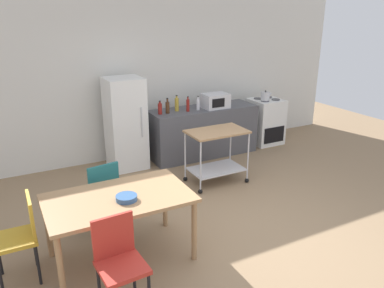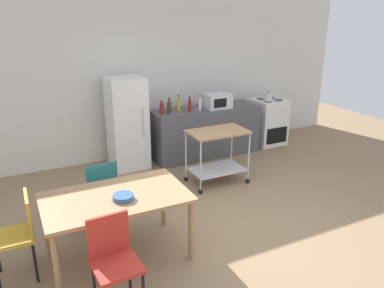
% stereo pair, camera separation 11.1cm
% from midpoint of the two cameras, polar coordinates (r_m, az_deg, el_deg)
% --- Properties ---
extents(ground_plane, '(12.00, 12.00, 0.00)m').
position_cam_midpoint_polar(ground_plane, '(4.84, 7.92, -13.15)').
color(ground_plane, '#8C7051').
extents(back_wall, '(8.40, 0.12, 2.90)m').
position_cam_midpoint_polar(back_wall, '(7.04, -6.38, 9.97)').
color(back_wall, silver).
rests_on(back_wall, ground_plane).
extents(kitchen_counter, '(2.00, 0.64, 0.90)m').
position_cam_midpoint_polar(kitchen_counter, '(7.11, 2.44, 1.86)').
color(kitchen_counter, '#4C4C51').
rests_on(kitchen_counter, ground_plane).
extents(dining_table, '(1.50, 0.90, 0.75)m').
position_cam_midpoint_polar(dining_table, '(4.14, -10.50, -8.58)').
color(dining_table, '#A37A51').
rests_on(dining_table, ground_plane).
extents(chair_teal, '(0.46, 0.46, 0.89)m').
position_cam_midpoint_polar(chair_teal, '(4.81, -12.93, -6.64)').
color(chair_teal, '#1E666B').
rests_on(chair_teal, ground_plane).
extents(chair_mustard, '(0.40, 0.40, 0.89)m').
position_cam_midpoint_polar(chair_mustard, '(4.23, -23.72, -11.81)').
color(chair_mustard, gold).
rests_on(chair_mustard, ground_plane).
extents(chair_red, '(0.42, 0.42, 0.89)m').
position_cam_midpoint_polar(chair_red, '(3.58, -10.65, -16.33)').
color(chair_red, '#B72D23').
rests_on(chair_red, ground_plane).
extents(stove_oven, '(0.60, 0.61, 0.92)m').
position_cam_midpoint_polar(stove_oven, '(7.89, 11.66, 3.28)').
color(stove_oven, white).
rests_on(stove_oven, ground_plane).
extents(refrigerator, '(0.60, 0.63, 1.55)m').
position_cam_midpoint_polar(refrigerator, '(6.56, -9.15, 3.08)').
color(refrigerator, white).
rests_on(refrigerator, ground_plane).
extents(kitchen_cart, '(0.91, 0.57, 0.85)m').
position_cam_midpoint_polar(kitchen_cart, '(5.91, 4.33, -0.61)').
color(kitchen_cart, '#A37A51').
rests_on(kitchen_cart, ground_plane).
extents(bottle_sesame_oil, '(0.07, 0.07, 0.23)m').
position_cam_midpoint_polar(bottle_sesame_oil, '(6.57, -4.06, 5.31)').
color(bottle_sesame_oil, maroon).
rests_on(bottle_sesame_oil, kitchen_counter).
extents(bottle_sparkling_water, '(0.07, 0.07, 0.27)m').
position_cam_midpoint_polar(bottle_sparkling_water, '(6.61, -2.93, 5.52)').
color(bottle_sparkling_water, '#4C2D19').
rests_on(bottle_sparkling_water, kitchen_counter).
extents(bottle_vinegar, '(0.07, 0.07, 0.28)m').
position_cam_midpoint_polar(bottle_vinegar, '(6.75, -1.53, 5.95)').
color(bottle_vinegar, gold).
rests_on(bottle_vinegar, kitchen_counter).
extents(bottle_soy_sauce, '(0.06, 0.06, 0.27)m').
position_cam_midpoint_polar(bottle_soy_sauce, '(6.72, 0.13, 5.82)').
color(bottle_soy_sauce, maroon).
rests_on(bottle_soy_sauce, kitchen_counter).
extents(bottle_wine, '(0.06, 0.06, 0.25)m').
position_cam_midpoint_polar(bottle_wine, '(6.81, 1.67, 5.97)').
color(bottle_wine, silver).
rests_on(bottle_wine, kitchen_counter).
extents(microwave, '(0.46, 0.35, 0.26)m').
position_cam_midpoint_polar(microwave, '(6.97, 4.26, 6.42)').
color(microwave, silver).
rests_on(microwave, kitchen_counter).
extents(fruit_bowl, '(0.22, 0.22, 0.05)m').
position_cam_midpoint_polar(fruit_bowl, '(4.01, -9.40, -7.82)').
color(fruit_bowl, '#33598C').
rests_on(fruit_bowl, dining_table).
extents(kettle, '(0.24, 0.17, 0.19)m').
position_cam_midpoint_polar(kettle, '(7.61, 11.68, 6.96)').
color(kettle, silver).
rests_on(kettle, stove_oven).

